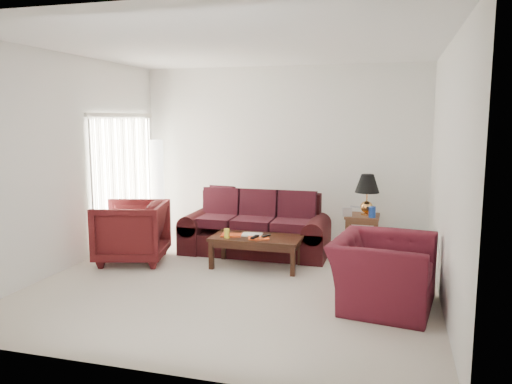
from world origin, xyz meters
TOP-DOWN VIEW (x-y plane):
  - floor at (0.00, 0.00)m, footprint 5.00×5.00m
  - blinds at (-2.42, 1.30)m, footprint 0.10×2.00m
  - sofa at (-0.15, 1.31)m, footprint 2.32×1.10m
  - throw_pillow at (-0.93, 1.97)m, footprint 0.47×0.27m
  - end_table at (1.46, 1.96)m, footprint 0.58×0.58m
  - table_lamp at (1.52, 1.99)m, footprint 0.50×0.50m
  - clock at (1.23, 1.78)m, footprint 0.15×0.10m
  - blue_canister at (1.62, 1.79)m, footprint 0.13×0.13m
  - picture_frame at (1.34, 2.18)m, footprint 0.18×0.20m
  - floor_lamp at (-2.16, 1.99)m, footprint 0.32×0.32m
  - armchair_left at (-1.79, 0.39)m, footprint 1.20×1.18m
  - armchair_right at (1.85, -0.42)m, footprint 1.22×1.35m
  - coffee_table at (0.07, 0.62)m, footprint 1.31×0.71m
  - magazine_red at (-0.29, 0.58)m, footprint 0.32×0.26m
  - magazine_white at (-0.02, 0.68)m, footprint 0.30×0.24m
  - magazine_orange at (0.13, 0.52)m, footprint 0.34×0.30m
  - remote_a at (0.09, 0.47)m, footprint 0.08×0.19m
  - remote_b at (0.22, 0.59)m, footprint 0.10×0.18m
  - yellow_glass at (-0.31, 0.43)m, footprint 0.08×0.08m

SIDE VIEW (x-z plane):
  - floor at x=0.00m, z-range 0.00..0.00m
  - coffee_table at x=0.07m, z-range 0.00..0.45m
  - end_table at x=1.46m, z-range 0.00..0.58m
  - armchair_right at x=1.85m, z-range 0.00..0.79m
  - armchair_left at x=-1.79m, z-range 0.00..0.90m
  - magazine_orange at x=0.13m, z-range 0.45..0.46m
  - magazine_white at x=-0.02m, z-range 0.45..0.46m
  - magazine_red at x=-0.29m, z-range 0.45..0.46m
  - sofa at x=-0.15m, z-range 0.00..0.93m
  - remote_b at x=0.22m, z-range 0.46..0.48m
  - remote_a at x=0.09m, z-range 0.46..0.49m
  - yellow_glass at x=-0.31m, z-range 0.45..0.58m
  - clock at x=1.23m, z-range 0.58..0.72m
  - blue_canister at x=1.62m, z-range 0.58..0.75m
  - picture_frame at x=1.34m, z-range 0.64..0.69m
  - throw_pillow at x=-0.93m, z-range 0.51..0.97m
  - floor_lamp at x=-2.16m, z-range 0.00..1.76m
  - table_lamp at x=1.52m, z-range 0.58..1.23m
  - blinds at x=-2.42m, z-range 0.00..2.16m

